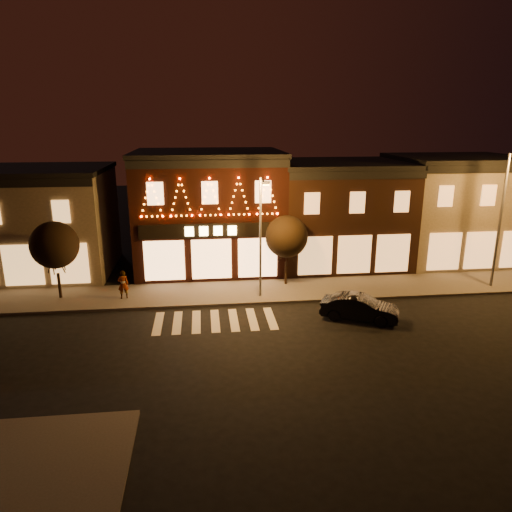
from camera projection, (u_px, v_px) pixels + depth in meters
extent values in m
plane|color=black|center=(218.00, 357.00, 21.42)|extent=(120.00, 120.00, 0.00)
cube|color=#47423D|center=(245.00, 292.00, 29.25)|extent=(44.00, 4.00, 0.15)
cube|color=#47423D|center=(1.00, 492.00, 13.52)|extent=(7.00, 7.00, 0.15)
cube|color=#665D48|center=(20.00, 224.00, 32.38)|extent=(12.00, 8.00, 7.00)
cube|color=black|center=(12.00, 170.00, 31.37)|extent=(12.20, 8.20, 0.30)
cube|color=black|center=(209.00, 212.00, 33.67)|extent=(10.00, 8.00, 8.00)
cube|color=black|center=(208.00, 153.00, 32.52)|extent=(10.20, 8.20, 0.30)
cube|color=black|center=(209.00, 164.00, 28.77)|extent=(10.00, 0.25, 0.50)
cube|color=black|center=(211.00, 231.00, 29.87)|extent=(9.00, 0.15, 0.90)
cube|color=#FFD87F|center=(211.00, 231.00, 29.77)|extent=(3.40, 0.08, 0.60)
cube|color=#331B11|center=(339.00, 215.00, 34.83)|extent=(9.00, 8.00, 7.20)
cube|color=black|center=(341.00, 163.00, 33.79)|extent=(9.20, 8.20, 0.30)
cube|color=black|center=(359.00, 175.00, 30.03)|extent=(9.00, 0.25, 0.50)
cube|color=#665D48|center=(454.00, 210.00, 35.78)|extent=(9.00, 8.00, 7.50)
cube|color=black|center=(460.00, 158.00, 34.70)|extent=(9.20, 8.20, 0.30)
cube|color=black|center=(492.00, 169.00, 30.94)|extent=(9.00, 0.25, 0.50)
cylinder|color=#59595E|center=(260.00, 239.00, 27.44)|extent=(0.14, 0.14, 7.09)
cylinder|color=#59595E|center=(263.00, 180.00, 25.81)|extent=(0.21, 1.42, 0.09)
cube|color=#59595E|center=(266.00, 183.00, 25.16)|extent=(0.46, 0.29, 0.16)
cube|color=orange|center=(266.00, 185.00, 25.18)|extent=(0.35, 0.21, 0.04)
cylinder|color=#59595E|center=(500.00, 222.00, 29.04)|extent=(0.17, 0.17, 8.30)
cylinder|color=black|center=(59.00, 285.00, 27.95)|extent=(0.17, 0.17, 1.51)
sphere|color=black|center=(55.00, 245.00, 27.26)|extent=(2.76, 2.76, 2.76)
cylinder|color=black|center=(286.00, 273.00, 30.32)|extent=(0.16, 0.16, 1.46)
sphere|color=black|center=(287.00, 237.00, 29.65)|extent=(2.67, 2.67, 2.67)
imported|color=black|center=(360.00, 308.00, 25.23)|extent=(4.32, 3.01, 1.35)
imported|color=gray|center=(123.00, 284.00, 27.81)|extent=(0.70, 0.53, 1.72)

